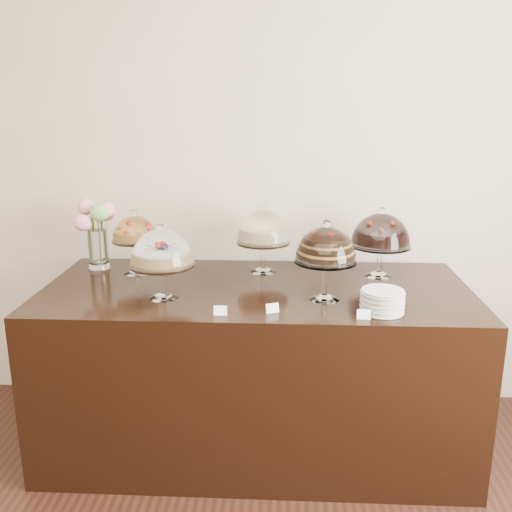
{
  "coord_description": "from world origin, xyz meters",
  "views": [
    {
      "loc": [
        0.29,
        -0.35,
        1.84
      ],
      "look_at": [
        0.15,
        2.4,
        1.08
      ],
      "focal_mm": 40.0,
      "sensor_mm": 36.0,
      "label": 1
    }
  ],
  "objects_px": {
    "cake_stand_cheesecake": "(263,230)",
    "cake_stand_sugar_sponge": "(162,251)",
    "display_counter": "(256,366)",
    "plate_stack": "(382,301)",
    "cake_stand_fruit_tart": "(135,232)",
    "flower_vase": "(96,226)",
    "cake_stand_dark_choco": "(381,233)",
    "cake_stand_choco_layer": "(326,247)"
  },
  "relations": [
    {
      "from": "cake_stand_fruit_tart",
      "to": "flower_vase",
      "type": "xyz_separation_m",
      "value": [
        -0.24,
        0.09,
        0.01
      ]
    },
    {
      "from": "flower_vase",
      "to": "plate_stack",
      "type": "height_order",
      "value": "flower_vase"
    },
    {
      "from": "display_counter",
      "to": "cake_stand_choco_layer",
      "type": "distance_m",
      "value": 0.81
    },
    {
      "from": "cake_stand_choco_layer",
      "to": "cake_stand_cheesecake",
      "type": "height_order",
      "value": "cake_stand_choco_layer"
    },
    {
      "from": "cake_stand_choco_layer",
      "to": "cake_stand_sugar_sponge",
      "type": "bearing_deg",
      "value": -178.76
    },
    {
      "from": "display_counter",
      "to": "flower_vase",
      "type": "distance_m",
      "value": 1.2
    },
    {
      "from": "cake_stand_dark_choco",
      "to": "flower_vase",
      "type": "distance_m",
      "value": 1.59
    },
    {
      "from": "cake_stand_cheesecake",
      "to": "cake_stand_choco_layer",
      "type": "bearing_deg",
      "value": -54.79
    },
    {
      "from": "cake_stand_sugar_sponge",
      "to": "cake_stand_choco_layer",
      "type": "bearing_deg",
      "value": 1.24
    },
    {
      "from": "cake_stand_sugar_sponge",
      "to": "cake_stand_choco_layer",
      "type": "distance_m",
      "value": 0.79
    },
    {
      "from": "display_counter",
      "to": "cake_stand_choco_layer",
      "type": "height_order",
      "value": "cake_stand_choco_layer"
    },
    {
      "from": "flower_vase",
      "to": "plate_stack",
      "type": "bearing_deg",
      "value": -22.67
    },
    {
      "from": "cake_stand_dark_choco",
      "to": "cake_stand_fruit_tart",
      "type": "relative_size",
      "value": 1.06
    },
    {
      "from": "cake_stand_sugar_sponge",
      "to": "plate_stack",
      "type": "height_order",
      "value": "cake_stand_sugar_sponge"
    },
    {
      "from": "display_counter",
      "to": "cake_stand_sugar_sponge",
      "type": "bearing_deg",
      "value": -157.22
    },
    {
      "from": "cake_stand_cheesecake",
      "to": "cake_stand_dark_choco",
      "type": "bearing_deg",
      "value": -4.4
    },
    {
      "from": "cake_stand_sugar_sponge",
      "to": "cake_stand_fruit_tart",
      "type": "bearing_deg",
      "value": 120.25
    },
    {
      "from": "cake_stand_sugar_sponge",
      "to": "cake_stand_dark_choco",
      "type": "relative_size",
      "value": 0.98
    },
    {
      "from": "flower_vase",
      "to": "display_counter",
      "type": "bearing_deg",
      "value": -17.91
    },
    {
      "from": "cake_stand_sugar_sponge",
      "to": "cake_stand_cheesecake",
      "type": "relative_size",
      "value": 0.97
    },
    {
      "from": "cake_stand_sugar_sponge",
      "to": "cake_stand_dark_choco",
      "type": "bearing_deg",
      "value": 20.53
    },
    {
      "from": "cake_stand_cheesecake",
      "to": "cake_stand_sugar_sponge",
      "type": "bearing_deg",
      "value": -135.36
    },
    {
      "from": "cake_stand_cheesecake",
      "to": "cake_stand_dark_choco",
      "type": "height_order",
      "value": "cake_stand_cheesecake"
    },
    {
      "from": "display_counter",
      "to": "cake_stand_cheesecake",
      "type": "bearing_deg",
      "value": 85.2
    },
    {
      "from": "cake_stand_fruit_tart",
      "to": "cake_stand_sugar_sponge",
      "type": "bearing_deg",
      "value": -59.75
    },
    {
      "from": "cake_stand_dark_choco",
      "to": "plate_stack",
      "type": "distance_m",
      "value": 0.6
    },
    {
      "from": "cake_stand_choco_layer",
      "to": "cake_stand_dark_choco",
      "type": "relative_size",
      "value": 1.03
    },
    {
      "from": "cake_stand_dark_choco",
      "to": "plate_stack",
      "type": "bearing_deg",
      "value": -97.29
    },
    {
      "from": "display_counter",
      "to": "cake_stand_cheesecake",
      "type": "xyz_separation_m",
      "value": [
        0.02,
        0.28,
        0.69
      ]
    },
    {
      "from": "plate_stack",
      "to": "flower_vase",
      "type": "bearing_deg",
      "value": 157.33
    },
    {
      "from": "cake_stand_choco_layer",
      "to": "cake_stand_fruit_tart",
      "type": "height_order",
      "value": "cake_stand_choco_layer"
    },
    {
      "from": "display_counter",
      "to": "plate_stack",
      "type": "distance_m",
      "value": 0.84
    },
    {
      "from": "cake_stand_choco_layer",
      "to": "cake_stand_fruit_tart",
      "type": "xyz_separation_m",
      "value": [
        -1.02,
        0.38,
        -0.03
      ]
    },
    {
      "from": "display_counter",
      "to": "cake_stand_fruit_tart",
      "type": "xyz_separation_m",
      "value": [
        -0.68,
        0.21,
        0.68
      ]
    },
    {
      "from": "cake_stand_dark_choco",
      "to": "cake_stand_fruit_tart",
      "type": "xyz_separation_m",
      "value": [
        -1.34,
        -0.01,
        -0.01
      ]
    },
    {
      "from": "cake_stand_choco_layer",
      "to": "plate_stack",
      "type": "relative_size",
      "value": 2.03
    },
    {
      "from": "flower_vase",
      "to": "cake_stand_dark_choco",
      "type": "bearing_deg",
      "value": -2.56
    },
    {
      "from": "display_counter",
      "to": "cake_stand_choco_layer",
      "type": "relative_size",
      "value": 5.57
    },
    {
      "from": "display_counter",
      "to": "cake_stand_fruit_tart",
      "type": "distance_m",
      "value": 0.99
    },
    {
      "from": "cake_stand_dark_choco",
      "to": "cake_stand_choco_layer",
      "type": "bearing_deg",
      "value": -129.04
    },
    {
      "from": "display_counter",
      "to": "cake_stand_choco_layer",
      "type": "xyz_separation_m",
      "value": [
        0.34,
        -0.17,
        0.71
      ]
    },
    {
      "from": "cake_stand_dark_choco",
      "to": "cake_stand_fruit_tart",
      "type": "bearing_deg",
      "value": -179.37
    }
  ]
}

